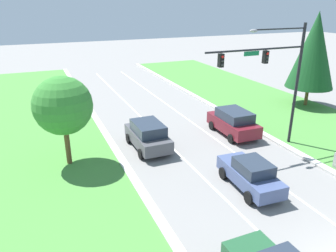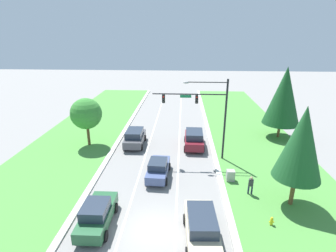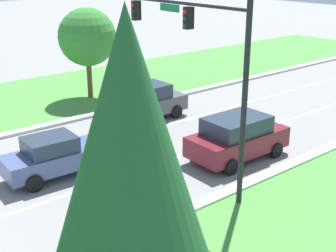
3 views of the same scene
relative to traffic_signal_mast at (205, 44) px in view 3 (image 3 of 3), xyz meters
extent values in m
cylinder|color=black|center=(2.01, 0.01, -1.35)|extent=(0.20, 0.20, 8.42)
cylinder|color=black|center=(-1.61, 0.01, 1.34)|extent=(7.24, 0.12, 0.12)
cube|color=#147042|center=(-1.97, 0.01, 1.12)|extent=(1.10, 0.04, 0.28)
cube|color=black|center=(-0.89, 0.01, 0.84)|extent=(0.28, 0.32, 0.80)
sphere|color=red|center=(-0.89, -0.16, 1.08)|extent=(0.16, 0.16, 0.16)
sphere|color=#2D2D2D|center=(-0.89, -0.16, 0.84)|extent=(0.16, 0.16, 0.16)
sphere|color=#2D2D2D|center=(-0.89, -0.16, 0.61)|extent=(0.16, 0.16, 0.16)
cube|color=black|center=(-4.15, 0.01, 0.84)|extent=(0.28, 0.32, 0.80)
sphere|color=red|center=(-4.15, -0.16, 1.08)|extent=(0.16, 0.16, 0.16)
sphere|color=#2D2D2D|center=(-4.15, -0.16, 0.84)|extent=(0.16, 0.16, 0.16)
sphere|color=#2D2D2D|center=(-4.15, -0.16, 0.61)|extent=(0.16, 0.16, 0.16)
cube|color=maroon|center=(-0.85, 3.01, -4.77)|extent=(2.18, 4.67, 0.90)
cube|color=#283342|center=(-0.86, 2.90, -3.96)|extent=(1.93, 2.82, 0.72)
cylinder|color=black|center=(0.20, 4.43, -5.22)|extent=(0.25, 0.68, 0.68)
cylinder|color=black|center=(-1.85, 4.47, -5.22)|extent=(0.25, 0.68, 0.68)
cylinder|color=black|center=(0.14, 1.56, -5.22)|extent=(0.25, 0.68, 0.68)
cylinder|color=black|center=(-1.91, 1.59, -5.22)|extent=(0.25, 0.68, 0.68)
cube|color=#475684|center=(-4.37, -3.97, -4.84)|extent=(1.95, 4.45, 0.75)
cube|color=#283342|center=(-4.38, -4.23, -4.14)|extent=(1.65, 2.04, 0.64)
cylinder|color=black|center=(-3.45, -2.66, -5.21)|extent=(0.27, 0.71, 0.69)
cylinder|color=black|center=(-5.15, -2.58, -5.21)|extent=(0.27, 0.71, 0.69)
cylinder|color=black|center=(-3.59, -5.37, -5.21)|extent=(0.27, 0.71, 0.69)
cylinder|color=black|center=(-5.28, -5.28, -5.21)|extent=(0.27, 0.71, 0.69)
cube|color=#4C4C51|center=(-7.79, 3.10, -4.78)|extent=(2.06, 4.55, 0.84)
cube|color=#283342|center=(-7.79, 2.98, -4.00)|extent=(1.84, 2.74, 0.73)
cylinder|color=black|center=(-6.82, 4.51, -5.20)|extent=(0.25, 0.71, 0.71)
cylinder|color=black|center=(-8.79, 4.49, -5.20)|extent=(0.25, 0.71, 0.71)
cylinder|color=black|center=(-6.79, 1.70, -5.20)|extent=(0.25, 0.71, 0.71)
cylinder|color=black|center=(-8.76, 1.68, -5.20)|extent=(0.25, 0.71, 0.71)
cube|color=#9E9E99|center=(2.11, -4.40, -5.03)|extent=(0.70, 0.60, 1.06)
sphere|color=tan|center=(3.37, -6.44, -3.98)|extent=(0.22, 0.22, 0.22)
cone|color=#1E5628|center=(6.18, -7.59, -0.38)|extent=(3.41, 3.41, 5.46)
cylinder|color=brown|center=(-13.19, 2.76, -4.28)|extent=(0.32, 0.32, 2.56)
sphere|color=#388433|center=(-13.19, 2.76, -1.67)|extent=(3.55, 3.55, 3.55)
camera|label=1|loc=(-14.60, -16.80, 4.18)|focal=35.00mm
camera|label=2|loc=(-2.27, -25.13, 6.93)|focal=28.00mm
camera|label=3|loc=(12.05, -11.59, 2.96)|focal=50.00mm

